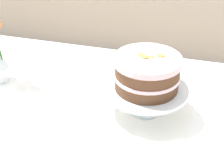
# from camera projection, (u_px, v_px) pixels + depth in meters

# --- Properties ---
(dining_table) EXTENTS (1.40, 1.00, 0.74)m
(dining_table) POSITION_uv_depth(u_px,v_px,m) (89.00, 137.00, 1.24)
(dining_table) COLOR white
(dining_table) RESTS_ON ground
(linen_napkin) EXTENTS (0.35, 0.35, 0.00)m
(linen_napkin) POSITION_uv_depth(u_px,v_px,m) (145.00, 111.00, 1.22)
(linen_napkin) COLOR white
(linen_napkin) RESTS_ON dining_table
(cake_stand) EXTENTS (0.29, 0.29, 0.10)m
(cake_stand) POSITION_uv_depth(u_px,v_px,m) (146.00, 92.00, 1.18)
(cake_stand) COLOR silver
(cake_stand) RESTS_ON linen_napkin
(layer_cake) EXTENTS (0.22, 0.22, 0.12)m
(layer_cake) POSITION_uv_depth(u_px,v_px,m) (147.00, 73.00, 1.14)
(layer_cake) COLOR brown
(layer_cake) RESTS_ON cake_stand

